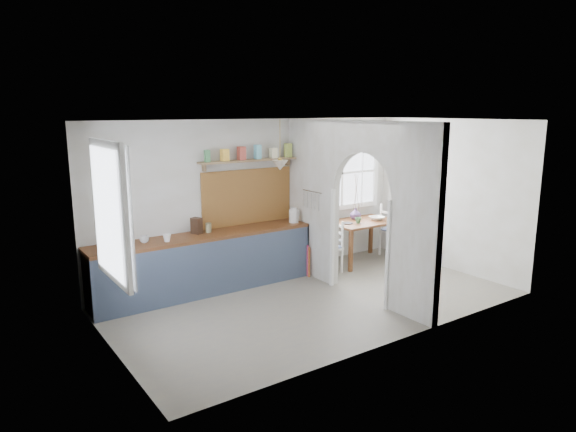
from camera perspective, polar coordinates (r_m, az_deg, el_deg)
floor at (r=7.61m, az=3.09°, el=-9.41°), size 5.80×3.20×0.01m
ceiling at (r=7.11m, az=3.32°, el=10.55°), size 5.80×3.20×0.01m
walls at (r=7.25m, az=3.20°, el=0.22°), size 5.81×3.21×2.60m
partition at (r=7.71m, az=7.07°, el=1.98°), size 0.12×3.20×2.60m
kitchen_window at (r=5.90m, az=-19.36°, el=0.39°), size 0.10×1.16×1.50m
nook_window at (r=9.52m, az=6.03°, el=4.76°), size 1.76×0.10×1.30m
counter at (r=7.98m, az=-9.26°, el=-5.08°), size 3.50×0.60×0.90m
sink at (r=7.40m, az=-18.40°, el=-3.38°), size 0.40×0.40×0.02m
backsplash at (r=8.41m, az=-4.50°, el=2.15°), size 1.65×0.03×0.90m
shelf at (r=8.26m, az=-4.28°, el=6.51°), size 1.75×0.20×0.21m
pendant_lamp at (r=8.17m, az=-0.89°, el=5.66°), size 0.26×0.26×0.16m
utensil_rail at (r=8.29m, az=2.73°, el=2.73°), size 0.02×0.50×0.02m
dining_table at (r=9.49m, az=8.16°, el=-2.81°), size 1.24×0.84×0.77m
chair_left at (r=8.85m, az=4.41°, el=-3.34°), size 0.48×0.48×0.90m
chair_right at (r=10.03m, az=11.88°, el=-1.46°), size 0.54×0.54×1.00m
kettle at (r=8.54m, az=0.64°, el=0.13°), size 0.25×0.22×0.25m
mug_a at (r=7.50m, az=-13.31°, el=-2.39°), size 0.13×0.13×0.11m
mug_b at (r=7.52m, az=-15.67°, el=-2.51°), size 0.15×0.15×0.10m
knife_block at (r=7.88m, az=-10.12°, el=-1.07°), size 0.16×0.19×0.24m
jar at (r=7.95m, az=-8.82°, el=-1.29°), size 0.09×0.09×0.14m
towel_magenta at (r=8.59m, az=2.19°, el=-4.98°), size 0.02×0.03×0.54m
towel_orange at (r=8.57m, az=2.35°, el=-5.21°), size 0.02×0.03×0.53m
bowl at (r=9.53m, az=9.85°, el=-0.24°), size 0.29×0.29×0.06m
table_cup at (r=9.19m, az=7.80°, el=-0.49°), size 0.13×0.13×0.10m
plate at (r=9.15m, az=6.61°, el=-0.79°), size 0.25×0.25×0.02m
vase at (r=9.51m, az=7.51°, el=0.27°), size 0.22×0.22×0.21m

